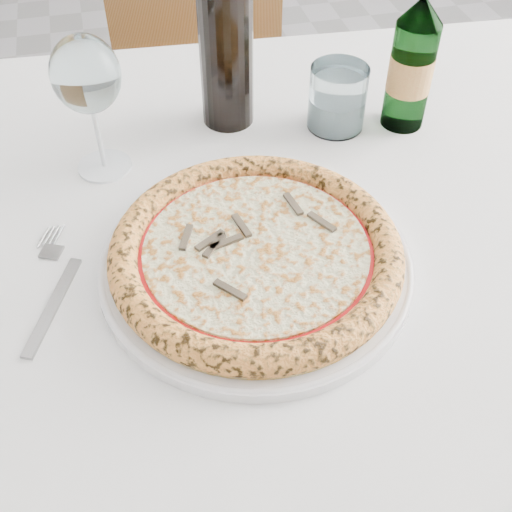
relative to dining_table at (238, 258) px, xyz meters
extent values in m
cube|color=#58575A|center=(-0.08, 0.30, -0.68)|extent=(5.00, 6.00, 0.02)
cube|color=brown|center=(0.00, 0.00, 0.06)|extent=(1.51, 0.94, 0.04)
cube|color=white|center=(0.00, 0.00, 0.08)|extent=(1.58, 1.00, 0.01)
cube|color=white|center=(0.00, 0.44, -0.03)|extent=(1.51, 0.01, 0.22)
cylinder|color=brown|center=(0.67, 0.35, -0.32)|extent=(0.06, 0.06, 0.71)
cube|color=brown|center=(0.08, 0.72, -0.22)|extent=(0.46, 0.46, 0.04)
cylinder|color=brown|center=(0.28, 0.89, -0.46)|extent=(0.04, 0.04, 0.43)
cylinder|color=brown|center=(0.24, 0.52, -0.46)|extent=(0.04, 0.04, 0.43)
cylinder|color=brown|center=(-0.09, 0.92, -0.46)|extent=(0.04, 0.04, 0.43)
cylinder|color=brown|center=(-0.12, 0.56, -0.46)|extent=(0.04, 0.04, 0.43)
cylinder|color=white|center=(0.00, -0.10, 0.09)|extent=(0.36, 0.36, 0.01)
torus|color=white|center=(0.00, -0.10, 0.10)|extent=(0.36, 0.36, 0.01)
cylinder|color=tan|center=(0.00, -0.10, 0.10)|extent=(0.32, 0.32, 0.01)
torus|color=orange|center=(0.00, -0.10, 0.11)|extent=(0.33, 0.33, 0.03)
cylinder|color=red|center=(0.00, -0.10, 0.11)|extent=(0.28, 0.28, 0.00)
cylinder|color=beige|center=(0.00, -0.10, 0.11)|extent=(0.25, 0.25, 0.00)
cube|color=brown|center=(0.03, -0.10, 0.12)|extent=(0.04, 0.01, 0.00)
cube|color=brown|center=(0.04, -0.06, 0.12)|extent=(0.03, 0.03, 0.00)
cube|color=brown|center=(0.00, -0.03, 0.12)|extent=(0.01, 0.04, 0.00)
cube|color=brown|center=(-0.03, -0.07, 0.12)|extent=(0.03, 0.03, 0.00)
cube|color=brown|center=(-0.06, -0.10, 0.12)|extent=(0.04, 0.01, 0.00)
cube|color=brown|center=(-0.06, -0.16, 0.12)|extent=(0.03, 0.03, 0.00)
cube|color=brown|center=(0.00, -0.14, 0.12)|extent=(0.01, 0.04, 0.00)
cube|color=brown|center=(0.05, -0.15, 0.12)|extent=(0.03, 0.03, 0.00)
cube|color=gray|center=(-0.23, -0.10, 0.09)|extent=(0.07, 0.13, 0.00)
cube|color=gray|center=(-0.23, -0.02, 0.09)|extent=(0.03, 0.03, 0.00)
cylinder|color=gray|center=(-0.24, 0.01, 0.09)|extent=(0.00, 0.03, 0.00)
cylinder|color=gray|center=(-0.23, 0.01, 0.09)|extent=(0.00, 0.03, 0.00)
cylinder|color=gray|center=(-0.23, 0.01, 0.09)|extent=(0.00, 0.03, 0.00)
cylinder|color=gray|center=(-0.22, 0.01, 0.09)|extent=(0.00, 0.03, 0.00)
cylinder|color=white|center=(-0.15, 0.13, 0.09)|extent=(0.07, 0.07, 0.00)
cylinder|color=white|center=(-0.15, 0.13, 0.14)|extent=(0.01, 0.01, 0.10)
ellipsoid|color=silver|center=(-0.15, 0.13, 0.22)|extent=(0.09, 0.09, 0.10)
cylinder|color=silver|center=(0.18, 0.15, 0.13)|extent=(0.08, 0.08, 0.09)
cylinder|color=silver|center=(0.18, 0.15, 0.11)|extent=(0.07, 0.07, 0.04)
cylinder|color=#2E5A31|center=(0.28, 0.14, 0.16)|extent=(0.06, 0.06, 0.15)
cone|color=#2E5A31|center=(0.28, 0.14, 0.26)|extent=(0.06, 0.06, 0.04)
cylinder|color=#CEC766|center=(0.28, 0.14, 0.16)|extent=(0.06, 0.06, 0.05)
cylinder|color=black|center=(0.03, 0.21, 0.19)|extent=(0.07, 0.07, 0.21)
camera|label=1|loc=(-0.12, -0.59, 0.62)|focal=45.00mm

